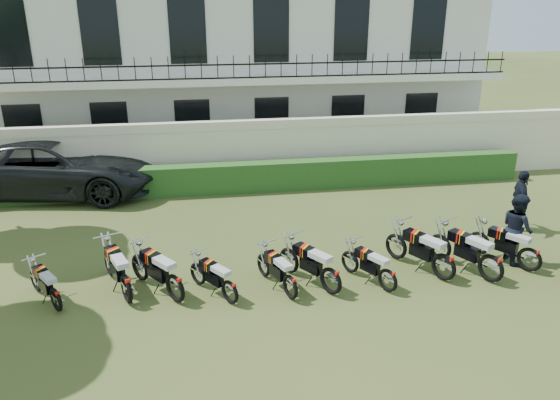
{
  "coord_description": "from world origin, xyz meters",
  "views": [
    {
      "loc": [
        -1.39,
        -10.46,
        6.39
      ],
      "look_at": [
        0.62,
        2.36,
        1.46
      ],
      "focal_mm": 35.0,
      "sensor_mm": 36.0,
      "label": 1
    }
  ],
  "objects": [
    {
      "name": "ground",
      "position": [
        0.0,
        0.0,
        0.0
      ],
      "size": [
        100.0,
        100.0,
        0.0
      ],
      "primitive_type": "plane",
      "color": "#38461C",
      "rests_on": "ground"
    },
    {
      "name": "perimeter_wall",
      "position": [
        0.0,
        8.0,
        1.17
      ],
      "size": [
        30.0,
        0.35,
        2.3
      ],
      "color": "beige",
      "rests_on": "ground"
    },
    {
      "name": "hedge",
      "position": [
        1.0,
        7.2,
        0.5
      ],
      "size": [
        18.0,
        0.6,
        1.0
      ],
      "primitive_type": "cube",
      "color": "#1C4418",
      "rests_on": "ground"
    },
    {
      "name": "building",
      "position": [
        0.0,
        13.96,
        3.71
      ],
      "size": [
        20.4,
        9.6,
        7.4
      ],
      "color": "silver",
      "rests_on": "ground"
    },
    {
      "name": "motorcycle_0",
      "position": [
        -4.53,
        0.24,
        0.42
      ],
      "size": [
        1.01,
        1.44,
        0.92
      ],
      "rotation": [
        0.0,
        0.0,
        0.59
      ],
      "color": "black",
      "rests_on": "ground"
    },
    {
      "name": "motorcycle_1",
      "position": [
        -3.08,
        0.36,
        0.52
      ],
      "size": [
        0.95,
        1.97,
        1.13
      ],
      "rotation": [
        0.0,
        0.0,
        0.38
      ],
      "color": "black",
      "rests_on": "ground"
    },
    {
      "name": "motorcycle_2",
      "position": [
        -2.03,
        0.22,
        0.52
      ],
      "size": [
        1.31,
        1.7,
        1.12
      ],
      "rotation": [
        0.0,
        0.0,
        0.64
      ],
      "color": "black",
      "rests_on": "ground"
    },
    {
      "name": "motorcycle_3",
      "position": [
        -0.86,
        -0.03,
        0.43
      ],
      "size": [
        1.06,
        1.43,
        0.93
      ],
      "rotation": [
        0.0,
        0.0,
        0.62
      ],
      "color": "black",
      "rests_on": "ground"
    },
    {
      "name": "motorcycle_4",
      "position": [
        0.48,
        -0.04,
        0.45
      ],
      "size": [
        0.81,
        1.68,
        0.97
      ],
      "rotation": [
        0.0,
        0.0,
        0.38
      ],
      "color": "black",
      "rests_on": "ground"
    },
    {
      "name": "motorcycle_5",
      "position": [
        1.41,
        0.02,
        0.5
      ],
      "size": [
        1.18,
        1.72,
        1.09
      ],
      "rotation": [
        0.0,
        0.0,
        0.58
      ],
      "color": "black",
      "rests_on": "ground"
    },
    {
      "name": "motorcycle_6",
      "position": [
        2.71,
        -0.07,
        0.44
      ],
      "size": [
        0.94,
        1.54,
        0.94
      ],
      "rotation": [
        0.0,
        0.0,
        0.53
      ],
      "color": "black",
      "rests_on": "ground"
    },
    {
      "name": "motorcycle_7",
      "position": [
        4.19,
        0.23,
        0.53
      ],
      "size": [
        1.13,
        1.87,
        1.15
      ],
      "rotation": [
        0.0,
        0.0,
        0.52
      ],
      "color": "black",
      "rests_on": "ground"
    },
    {
      "name": "motorcycle_8",
      "position": [
        5.25,
        -0.01,
        0.53
      ],
      "size": [
        1.12,
        1.92,
        1.16
      ],
      "rotation": [
        0.0,
        0.0,
        0.5
      ],
      "color": "black",
      "rests_on": "ground"
    },
    {
      "name": "motorcycle_9",
      "position": [
        6.45,
        0.32,
        0.48
      ],
      "size": [
        1.18,
        1.63,
        1.05
      ],
      "rotation": [
        0.0,
        0.0,
        0.61
      ],
      "color": "black",
      "rests_on": "ground"
    },
    {
      "name": "suv",
      "position": [
        -6.09,
        7.98,
        0.95
      ],
      "size": [
        7.21,
        4.1,
        1.9
      ],
      "primitive_type": "imported",
      "rotation": [
        0.0,
        0.0,
        1.43
      ],
      "color": "black",
      "rests_on": "ground"
    },
    {
      "name": "officer_4",
      "position": [
        6.41,
        0.95,
        0.9
      ],
      "size": [
        0.71,
        0.9,
        1.8
      ],
      "primitive_type": "imported",
      "rotation": [
        0.0,
        0.0,
        1.53
      ],
      "color": "black",
      "rests_on": "ground"
    },
    {
      "name": "officer_5",
      "position": [
        7.59,
        2.76,
        0.88
      ],
      "size": [
        0.69,
        1.11,
        1.77
      ],
      "primitive_type": "imported",
      "rotation": [
        0.0,
        0.0,
        1.3
      ],
      "color": "black",
      "rests_on": "ground"
    }
  ]
}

